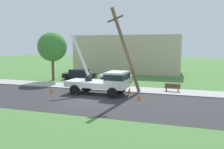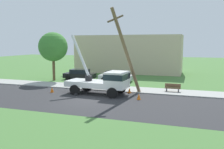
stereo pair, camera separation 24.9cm
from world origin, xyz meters
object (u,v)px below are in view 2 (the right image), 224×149
Objects in this scene: parked_sedan_silver at (116,76)px; traffic_cone_curbside at (129,90)px; leaning_utility_pole at (126,51)px; parked_sedan_black at (80,74)px; traffic_cone_behind at (52,90)px; traffic_cone_ahead at (139,97)px; park_bench at (173,88)px; roadside_tree_near at (53,47)px; utility_truck at (105,81)px.

traffic_cone_curbside is at bearing -61.82° from parked_sedan_silver.
leaning_utility_pole is 12.24m from parked_sedan_black.
traffic_cone_behind is at bearing -115.03° from parked_sedan_silver.
leaning_utility_pole is at bearing 134.60° from traffic_cone_ahead.
leaning_utility_pole reaches higher than parked_sedan_black.
park_bench is 0.24× the size of roadside_tree_near.
park_bench reaches higher than traffic_cone_curbside.
roadside_tree_near is at bearing 154.02° from leaning_utility_pole.
roadside_tree_near reaches higher than traffic_cone_behind.
traffic_cone_ahead is at bearing -58.61° from traffic_cone_curbside.
traffic_cone_behind is 9.24m from parked_sedan_black.
parked_sedan_silver reaches higher than traffic_cone_curbside.
utility_truck reaches higher than traffic_cone_behind.
leaning_utility_pole is 4.71m from traffic_cone_ahead.
utility_truck is at bearing 164.29° from traffic_cone_ahead.
traffic_cone_ahead is at bearing -15.71° from utility_truck.
roadside_tree_near is at bearing 168.78° from park_bench.
parked_sedan_black is at bearing 98.01° from traffic_cone_behind.
parked_sedan_silver is at bearing 118.18° from traffic_cone_curbside.
parked_sedan_black is (-10.51, 9.44, 0.43)m from traffic_cone_ahead.
traffic_cone_curbside is 11.39m from parked_sedan_black.
roadside_tree_near reaches higher than parked_sedan_silver.
parked_sedan_black and parked_sedan_silver have the same top height.
utility_truck is 12.05× the size of traffic_cone_ahead.
parked_sedan_black is at bearing 138.08° from traffic_cone_ahead.
leaning_utility_pole is 13.05m from roadside_tree_near.
roadside_tree_near is (-9.78, 6.42, 3.16)m from utility_truck.
parked_sedan_black reaches higher than traffic_cone_behind.
traffic_cone_ahead is 15.95m from roadside_tree_near.
utility_truck reaches higher than traffic_cone_curbside.
roadside_tree_near reaches higher than utility_truck.
parked_sedan_silver is 0.69× the size of roadside_tree_near.
leaning_utility_pole is at bearing 10.82° from traffic_cone_behind.
traffic_cone_behind is 0.35× the size of park_bench.
traffic_cone_ahead is 1.00× the size of traffic_cone_behind.
traffic_cone_behind is at bearing -164.26° from traffic_cone_curbside.
parked_sedan_silver reaches higher than traffic_cone_behind.
roadside_tree_near is at bearing 157.36° from traffic_cone_curbside.
parked_sedan_silver is (-1.43, 8.12, -0.70)m from utility_truck.
traffic_cone_ahead is at bearing -60.93° from parked_sedan_silver.
leaning_utility_pole is 4.11m from traffic_cone_curbside.
roadside_tree_near is at bearing -168.46° from parked_sedan_silver.
parked_sedan_silver is (5.42, -0.29, 0.00)m from parked_sedan_black.
traffic_cone_curbside is 4.53m from park_bench.
roadside_tree_near reaches higher than traffic_cone_curbside.
utility_truck is 12.05× the size of traffic_cone_curbside.
traffic_cone_behind is at bearing -172.49° from utility_truck.
traffic_cone_ahead is (1.71, -1.73, -4.04)m from leaning_utility_pole.
park_bench is (4.36, 2.52, -3.86)m from leaning_utility_pole.
utility_truck is 3.96m from traffic_cone_ahead.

